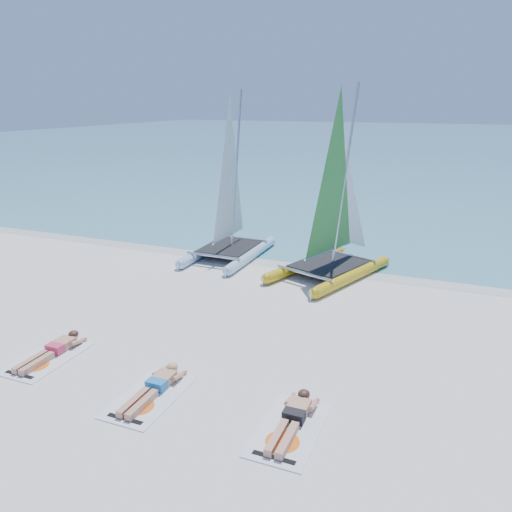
% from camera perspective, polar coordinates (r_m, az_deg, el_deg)
% --- Properties ---
extents(ground, '(140.00, 140.00, 0.00)m').
position_cam_1_polar(ground, '(12.23, -5.00, -8.07)').
color(ground, silver).
rests_on(ground, ground).
extents(sea, '(140.00, 115.00, 0.01)m').
position_cam_1_polar(sea, '(73.17, 18.49, 12.37)').
color(sea, '#70B2BB').
rests_on(sea, ground).
extents(wet_sand_strip, '(140.00, 1.40, 0.01)m').
position_cam_1_polar(wet_sand_strip, '(16.96, 3.43, -0.66)').
color(wet_sand_strip, silver).
rests_on(wet_sand_strip, ground).
extents(catamaran_blue, '(2.07, 4.27, 5.80)m').
position_cam_1_polar(catamaran_blue, '(17.21, -3.04, 5.57)').
color(catamaran_blue, silver).
rests_on(catamaran_blue, ground).
extents(catamaran_yellow, '(3.45, 4.82, 5.96)m').
position_cam_1_polar(catamaran_yellow, '(15.70, 9.43, 4.76)').
color(catamaran_yellow, yellow).
rests_on(catamaran_yellow, ground).
extents(towel_a, '(1.00, 1.85, 0.02)m').
position_cam_1_polar(towel_a, '(11.68, -22.71, -10.70)').
color(towel_a, white).
rests_on(towel_a, ground).
extents(sunbather_a, '(0.37, 1.73, 0.26)m').
position_cam_1_polar(sunbather_a, '(11.75, -22.12, -9.86)').
color(sunbather_a, tan).
rests_on(sunbather_a, towel_a).
extents(towel_b, '(1.00, 1.85, 0.02)m').
position_cam_1_polar(towel_b, '(9.77, -12.05, -15.43)').
color(towel_b, white).
rests_on(towel_b, ground).
extents(sunbather_b, '(0.37, 1.73, 0.26)m').
position_cam_1_polar(sunbather_b, '(9.84, -11.45, -14.36)').
color(sunbather_b, tan).
rests_on(sunbather_b, towel_b).
extents(towel_c, '(1.00, 1.85, 0.02)m').
position_cam_1_polar(towel_c, '(8.79, 3.83, -19.17)').
color(towel_c, white).
rests_on(towel_c, ground).
extents(sunbather_c, '(0.37, 1.73, 0.26)m').
position_cam_1_polar(sunbather_c, '(8.87, 4.26, -17.91)').
color(sunbather_c, tan).
rests_on(sunbather_c, towel_c).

